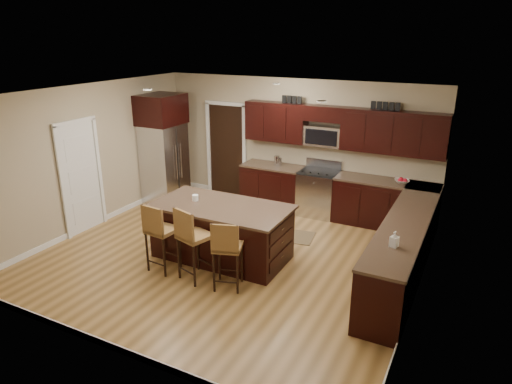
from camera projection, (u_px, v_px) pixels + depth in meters
The scene contains 23 objects.
floor at pixel (230, 255), 7.71m from camera, with size 6.00×6.00×0.00m, color #A1773F.
ceiling at pixel (226, 94), 6.82m from camera, with size 6.00×6.00×0.00m, color silver.
wall_back at pixel (294, 144), 9.58m from camera, with size 6.00×6.00×0.00m, color tan.
wall_left at pixel (90, 157), 8.55m from camera, with size 5.50×5.50×0.00m, color tan.
wall_right at pixel (426, 211), 5.98m from camera, with size 5.50×5.50×0.00m, color tan.
base_cabinets at pixel (365, 221), 7.96m from camera, with size 4.02×3.96×0.92m.
upper_cabinets at pixel (342, 127), 8.83m from camera, with size 4.00×0.33×0.80m.
range at pixel (318, 192), 9.32m from camera, with size 0.76×0.64×1.11m.
microwave at pixel (324, 136), 9.07m from camera, with size 0.76×0.31×0.40m, color silver.
doorway at pixel (227, 150), 10.38m from camera, with size 0.85×0.03×2.06m, color black.
pantry_door at pixel (81, 179), 8.40m from camera, with size 0.03×0.80×2.04m, color white.
letter_decor at pixel (336, 103), 8.74m from camera, with size 2.20×0.03×0.15m, color black, non-canonical shape.
island at pixel (222, 233), 7.53m from camera, with size 2.25×1.19×0.92m.
stool_left at pixel (159, 230), 7.00m from camera, with size 0.45×0.45×1.12m.
stool_mid at pixel (191, 236), 6.73m from camera, with size 0.54×0.54×1.16m.
stool_right at pixel (227, 248), 6.49m from camera, with size 0.50×0.50×1.07m.
refrigerator at pixel (164, 148), 9.86m from camera, with size 0.79×0.92×2.35m.
floor_mat at pixel (289, 236), 8.44m from camera, with size 0.89×0.60×0.01m, color brown.
fruit_bowl at pixel (402, 181), 8.47m from camera, with size 0.27×0.27×0.07m, color silver.
soap_bottle at pixel (394, 239), 5.91m from camera, with size 0.10×0.10×0.22m, color #B2B2B2.
canister_tall at pixel (277, 161), 9.54m from camera, with size 0.12×0.12×0.21m, color silver.
canister_short at pixel (279, 162), 9.52m from camera, with size 0.11×0.11×0.18m, color silver.
island_jar at pixel (195, 198), 7.57m from camera, with size 0.10×0.10×0.10m, color white.
Camera 1 is at (3.55, -5.96, 3.56)m, focal length 32.00 mm.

